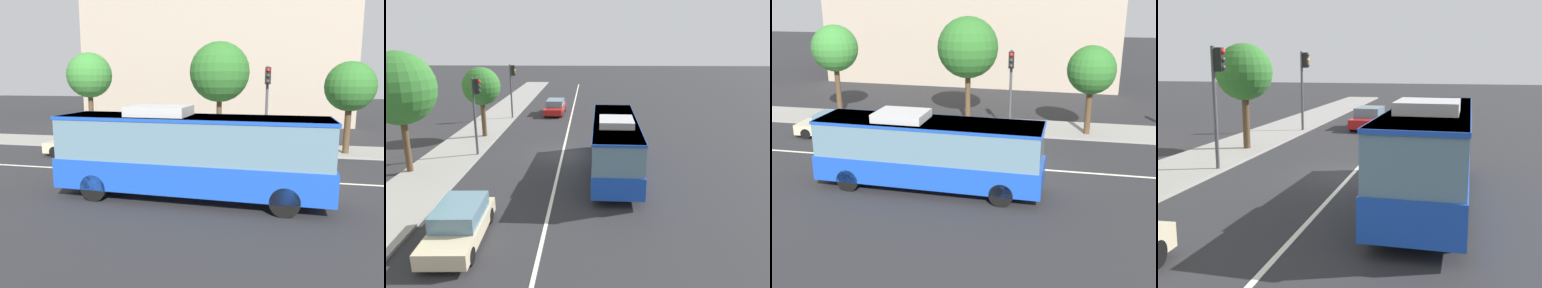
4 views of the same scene
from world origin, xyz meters
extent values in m
plane|color=#28282B|center=(0.00, 0.00, 0.00)|extent=(160.00, 160.00, 0.00)
cube|color=gray|center=(0.00, 7.22, 0.07)|extent=(80.00, 3.72, 0.14)
cube|color=silver|center=(0.00, 0.00, 0.01)|extent=(76.00, 0.16, 0.01)
cube|color=#1947B7|center=(-3.18, -3.28, 0.98)|extent=(10.07, 2.80, 1.10)
cube|color=slate|center=(-3.18, -3.28, 2.31)|extent=(9.87, 2.72, 1.58)
cube|color=#1947B7|center=(-3.18, -3.28, 3.04)|extent=(9.97, 2.77, 0.12)
cube|color=#B2B2B2|center=(-4.38, -3.25, 3.28)|extent=(2.25, 1.86, 0.36)
cylinder|color=black|center=(0.25, -2.29, 0.50)|extent=(1.01, 0.33, 1.00)
cylinder|color=black|center=(0.19, -4.49, 0.50)|extent=(1.01, 0.33, 1.00)
cylinder|color=black|center=(-6.54, -2.08, 0.50)|extent=(1.01, 0.33, 1.00)
cylinder|color=black|center=(-6.61, -4.28, 0.50)|extent=(1.01, 0.33, 1.00)
cube|color=#C6B793|center=(-11.01, 3.18, 0.52)|extent=(4.57, 1.97, 0.60)
cube|color=slate|center=(-10.76, 3.19, 1.14)|extent=(2.58, 1.75, 0.64)
cylinder|color=black|center=(-12.48, 2.32, 0.32)|extent=(0.65, 0.24, 0.64)
cylinder|color=black|center=(-12.54, 3.92, 0.32)|extent=(0.65, 0.24, 0.64)
cylinder|color=black|center=(-9.48, 2.43, 0.32)|extent=(0.65, 0.24, 0.64)
cylinder|color=black|center=(-9.54, 4.03, 0.32)|extent=(0.65, 0.24, 0.64)
cylinder|color=#47474C|center=(-0.60, 5.62, 2.60)|extent=(0.16, 0.16, 5.20)
cube|color=black|center=(-0.58, 5.34, 4.65)|extent=(0.34, 0.30, 0.96)
sphere|color=red|center=(-0.57, 5.19, 4.97)|extent=(0.22, 0.22, 0.22)
sphere|color=#2D2D2D|center=(-0.57, 5.19, 4.65)|extent=(0.22, 0.22, 0.22)
sphere|color=#2D2D2D|center=(-0.57, 5.19, 4.33)|extent=(0.22, 0.22, 0.22)
cylinder|color=#4C3823|center=(-3.82, 8.64, 1.72)|extent=(0.36, 0.36, 3.44)
sphere|color=#2D6B28|center=(-3.82, 8.64, 4.96)|extent=(4.05, 4.05, 4.05)
cylinder|color=#4C3823|center=(-13.10, 8.07, 1.78)|extent=(0.36, 0.36, 3.57)
sphere|color=#387F33|center=(-13.10, 8.07, 4.77)|extent=(3.19, 3.19, 3.19)
cylinder|color=#4C3823|center=(4.07, 6.45, 1.49)|extent=(0.36, 0.36, 2.98)
sphere|color=#2D6B28|center=(4.07, 6.45, 4.05)|extent=(2.88, 2.88, 2.88)
cube|color=tan|center=(-6.28, 28.17, 6.80)|extent=(28.57, 17.47, 13.60)
cube|color=slate|center=(7.71, 27.59, 2.11)|extent=(0.69, 14.68, 1.50)
cube|color=slate|center=(7.71, 27.59, 5.51)|extent=(0.69, 14.68, 1.50)
cube|color=slate|center=(7.71, 27.59, 8.91)|extent=(0.69, 14.68, 1.50)
cube|color=slate|center=(7.71, 27.59, 12.31)|extent=(0.69, 14.68, 1.50)
camera|label=1|loc=(-0.37, -16.08, 4.37)|focal=33.88mm
camera|label=2|loc=(-23.25, -1.79, 7.62)|focal=33.72mm
camera|label=3|loc=(2.20, -21.53, 8.24)|focal=42.84mm
camera|label=4|loc=(-18.24, -4.00, 4.59)|focal=44.03mm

